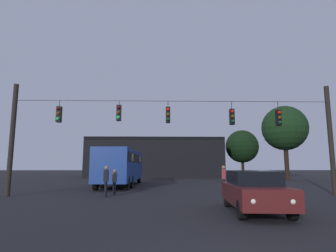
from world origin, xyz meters
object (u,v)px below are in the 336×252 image
(city_bus, at_px, (122,164))
(pedestrian_crossing_center, at_px, (224,177))
(tree_left_silhouette, at_px, (242,146))
(pedestrian_crossing_right, at_px, (114,181))
(car_near_right, at_px, (254,190))
(pedestrian_crossing_left, at_px, (106,179))
(tree_behind_building, at_px, (285,128))

(city_bus, height_order, pedestrian_crossing_center, city_bus)
(tree_left_silhouette, bearing_deg, pedestrian_crossing_right, -119.45)
(city_bus, distance_m, pedestrian_crossing_center, 9.66)
(car_near_right, height_order, pedestrian_crossing_left, pedestrian_crossing_left)
(pedestrian_crossing_center, relative_size, pedestrian_crossing_right, 1.15)
(city_bus, relative_size, pedestrian_crossing_center, 6.39)
(car_near_right, distance_m, pedestrian_crossing_left, 8.36)
(pedestrian_crossing_center, xyz_separation_m, tree_left_silhouette, (9.37, 27.38, 3.94))
(pedestrian_crossing_left, bearing_deg, pedestrian_crossing_center, 18.68)
(city_bus, relative_size, pedestrian_crossing_left, 6.47)
(pedestrian_crossing_center, height_order, tree_behind_building, tree_behind_building)
(city_bus, relative_size, tree_left_silhouette, 1.44)
(car_near_right, xyz_separation_m, pedestrian_crossing_right, (-6.27, 6.23, 0.04))
(tree_left_silhouette, bearing_deg, tree_behind_building, -79.26)
(pedestrian_crossing_center, relative_size, tree_left_silhouette, 0.23)
(pedestrian_crossing_right, bearing_deg, pedestrian_crossing_left, -105.47)
(pedestrian_crossing_left, relative_size, tree_behind_building, 0.18)
(tree_left_silhouette, bearing_deg, pedestrian_crossing_center, -108.90)
(city_bus, distance_m, pedestrian_crossing_right, 7.47)
(city_bus, distance_m, car_near_right, 15.30)
(city_bus, relative_size, pedestrian_crossing_right, 7.34)
(car_near_right, bearing_deg, tree_behind_building, 62.83)
(pedestrian_crossing_left, xyz_separation_m, pedestrian_crossing_right, (0.29, 1.06, -0.13))
(pedestrian_crossing_right, height_order, tree_behind_building, tree_behind_building)
(tree_left_silhouette, xyz_separation_m, tree_behind_building, (2.16, -11.37, 1.51))
(pedestrian_crossing_right, xyz_separation_m, tree_behind_building, (18.38, 17.37, 5.59))
(city_bus, bearing_deg, pedestrian_crossing_right, -84.89)
(pedestrian_crossing_right, relative_size, tree_left_silhouette, 0.20)
(pedestrian_crossing_center, height_order, pedestrian_crossing_right, pedestrian_crossing_center)
(pedestrian_crossing_center, distance_m, tree_left_silhouette, 29.20)
(car_near_right, distance_m, pedestrian_crossing_center, 7.62)
(pedestrian_crossing_center, relative_size, tree_behind_building, 0.19)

